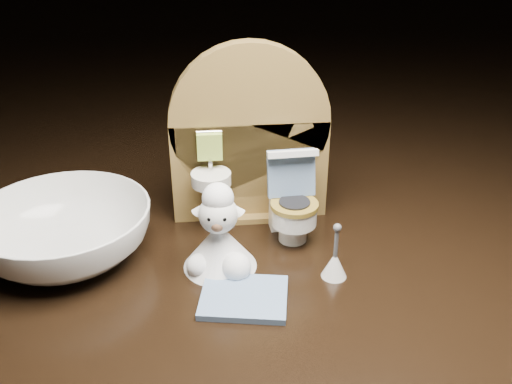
% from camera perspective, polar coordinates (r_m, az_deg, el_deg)
% --- Properties ---
extents(backdrop_panel, '(0.13, 0.05, 0.15)m').
position_cam_1_polar(backdrop_panel, '(0.47, -0.72, 4.72)').
color(backdrop_panel, olive).
rests_on(backdrop_panel, ground).
extents(toy_toilet, '(0.04, 0.05, 0.08)m').
position_cam_1_polar(toy_toilet, '(0.46, 3.60, -1.37)').
color(toy_toilet, white).
rests_on(toy_toilet, ground).
extents(bath_mat, '(0.07, 0.06, 0.00)m').
position_cam_1_polar(bath_mat, '(0.40, -1.22, -10.49)').
color(bath_mat, '#617DA2').
rests_on(bath_mat, ground).
extents(toilet_brush, '(0.02, 0.02, 0.04)m').
position_cam_1_polar(toilet_brush, '(0.42, 7.87, -7.03)').
color(toilet_brush, white).
rests_on(toilet_brush, ground).
extents(plush_lamb, '(0.06, 0.06, 0.07)m').
position_cam_1_polar(plush_lamb, '(0.42, -3.67, -4.76)').
color(plush_lamb, white).
rests_on(plush_lamb, ground).
extents(ceramic_bowl, '(0.17, 0.17, 0.04)m').
position_cam_1_polar(ceramic_bowl, '(0.46, -18.58, -3.88)').
color(ceramic_bowl, white).
rests_on(ceramic_bowl, ground).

